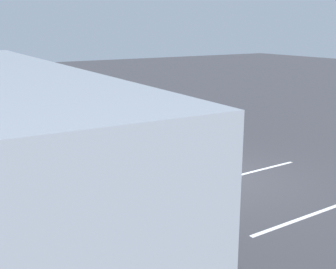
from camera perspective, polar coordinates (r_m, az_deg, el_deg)
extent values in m
plane|color=#38383D|center=(11.56, 6.48, -5.87)|extent=(80.00, 80.00, 0.00)
cube|color=black|center=(8.84, -13.92, 3.76)|extent=(9.35, 0.34, 1.01)
cube|color=#198C3F|center=(9.11, -13.53, -3.18)|extent=(9.79, 0.34, 0.28)
cube|color=black|center=(9.23, -20.79, -10.58)|extent=(10.31, 2.62, 0.45)
torus|color=black|center=(12.94, -18.97, -2.04)|extent=(1.01, 0.35, 1.00)
cylinder|color=black|center=(8.01, 2.86, -11.68)|extent=(0.15, 0.15, 0.74)
cube|color=black|center=(8.23, 3.01, -14.12)|extent=(0.16, 0.28, 0.10)
cylinder|color=black|center=(7.92, 3.76, -12.01)|extent=(0.15, 0.15, 0.74)
cube|color=black|center=(8.14, 3.90, -14.47)|extent=(0.16, 0.28, 0.10)
cube|color=black|center=(7.69, 3.38, -7.29)|extent=(0.44, 0.37, 0.62)
cylinder|color=black|center=(7.83, 2.02, -6.75)|extent=(0.11, 0.11, 0.59)
sphere|color=tan|center=(7.94, 2.00, -8.73)|extent=(0.11, 0.11, 0.09)
cylinder|color=black|center=(7.55, 4.80, -7.62)|extent=(0.11, 0.11, 0.59)
sphere|color=tan|center=(7.66, 4.75, -9.66)|extent=(0.11, 0.11, 0.09)
sphere|color=tan|center=(7.54, 3.43, -4.17)|extent=(0.27, 0.27, 0.22)
cylinder|color=black|center=(8.91, -1.87, -8.81)|extent=(0.15, 0.15, 0.76)
cube|color=black|center=(9.11, -1.67, -11.16)|extent=(0.16, 0.28, 0.10)
cylinder|color=black|center=(8.80, -1.13, -9.10)|extent=(0.15, 0.15, 0.76)
cube|color=black|center=(9.00, -0.94, -11.46)|extent=(0.16, 0.28, 0.10)
cube|color=#D8F233|center=(8.60, -1.53, -4.66)|extent=(0.44, 0.37, 0.64)
cube|color=silver|center=(8.60, -1.53, -4.66)|extent=(0.45, 0.38, 0.06)
cylinder|color=#D8F233|center=(8.76, -2.65, -4.21)|extent=(0.11, 0.11, 0.61)
sphere|color=tan|center=(8.86, -2.63, -6.06)|extent=(0.11, 0.11, 0.09)
cylinder|color=#D8F233|center=(8.44, -0.38, -4.92)|extent=(0.11, 0.11, 0.61)
sphere|color=tan|center=(8.54, -0.38, -6.84)|extent=(0.11, 0.11, 0.09)
sphere|color=tan|center=(8.47, -1.56, -1.75)|extent=(0.28, 0.28, 0.23)
cylinder|color=black|center=(10.03, -5.36, -6.19)|extent=(0.13, 0.13, 0.76)
cube|color=black|center=(10.19, -5.10, -8.35)|extent=(0.11, 0.26, 0.10)
cylinder|color=black|center=(9.89, -4.98, -6.47)|extent=(0.13, 0.13, 0.76)
cube|color=black|center=(10.06, -4.72, -8.66)|extent=(0.11, 0.26, 0.10)
cube|color=navy|center=(9.73, -5.26, -2.46)|extent=(0.39, 0.30, 0.64)
cylinder|color=navy|center=(9.94, -5.83, -2.03)|extent=(0.09, 0.09, 0.60)
sphere|color=tan|center=(10.03, -5.79, -3.69)|extent=(0.09, 0.09, 0.09)
cylinder|color=navy|center=(9.52, -4.67, -2.74)|extent=(0.09, 0.09, 0.60)
sphere|color=tan|center=(9.61, -4.64, -4.46)|extent=(0.09, 0.09, 0.09)
sphere|color=tan|center=(9.61, -5.32, 0.13)|extent=(0.24, 0.24, 0.23)
cylinder|color=black|center=(11.20, -7.60, -3.92)|extent=(0.12, 0.12, 0.80)
cube|color=black|center=(11.36, -7.35, -5.99)|extent=(0.10, 0.26, 0.10)
cylinder|color=black|center=(11.07, -7.26, -4.14)|extent=(0.12, 0.12, 0.80)
cube|color=black|center=(11.23, -7.00, -6.23)|extent=(0.10, 0.26, 0.10)
cube|color=maroon|center=(10.93, -7.55, -0.38)|extent=(0.38, 0.28, 0.67)
cylinder|color=maroon|center=(11.14, -8.07, -0.03)|extent=(0.09, 0.09, 0.63)
sphere|color=tan|center=(11.22, -8.02, -1.60)|extent=(0.09, 0.09, 0.09)
cylinder|color=maroon|center=(10.71, -7.02, -0.57)|extent=(0.09, 0.09, 0.63)
sphere|color=tan|center=(10.80, -6.97, -2.19)|extent=(0.09, 0.09, 0.09)
sphere|color=tan|center=(10.82, -7.64, 2.04)|extent=(0.24, 0.24, 0.24)
cylinder|color=black|center=(12.29, -11.49, -2.49)|extent=(0.14, 0.14, 0.78)
cube|color=black|center=(12.42, -11.21, -4.37)|extent=(0.15, 0.28, 0.10)
cylinder|color=black|center=(12.13, -11.38, -2.70)|extent=(0.14, 0.14, 0.78)
cube|color=black|center=(12.27, -11.09, -4.60)|extent=(0.15, 0.28, 0.10)
cube|color=navy|center=(12.03, -11.60, 0.69)|extent=(0.43, 0.35, 0.65)
cylinder|color=navy|center=(12.25, -11.77, 1.01)|extent=(0.11, 0.11, 0.62)
sphere|color=tan|center=(12.33, -11.70, -0.40)|extent=(0.11, 0.11, 0.09)
cylinder|color=navy|center=(11.79, -11.43, 0.51)|extent=(0.11, 0.11, 0.62)
sphere|color=tan|center=(11.87, -11.36, -0.95)|extent=(0.11, 0.11, 0.09)
sphere|color=tan|center=(11.93, -11.71, 2.86)|extent=(0.28, 0.28, 0.24)
torus|color=black|center=(7.77, -2.12, -13.82)|extent=(0.61, 0.20, 0.60)
cylinder|color=silver|center=(7.77, -2.12, -13.82)|extent=(0.13, 0.11, 0.12)
cylinder|color=silver|center=(7.57, -1.99, -11.64)|extent=(0.32, 0.09, 0.67)
cube|color=#0C19B2|center=(7.09, -0.02, -13.72)|extent=(0.87, 0.38, 0.36)
cube|color=black|center=(6.69, 1.78, -15.07)|extent=(0.54, 0.28, 0.20)
cylinder|color=silver|center=(6.85, 0.21, -16.79)|extent=(0.46, 0.13, 0.08)
cylinder|color=black|center=(7.40, -1.86, -9.71)|extent=(0.11, 0.58, 0.04)
torus|color=black|center=(15.06, 2.73, 0.17)|extent=(0.60, 0.38, 0.60)
cylinder|color=silver|center=(15.06, 2.73, 0.17)|extent=(0.15, 0.14, 0.12)
torus|color=black|center=(15.40, -0.68, 4.24)|extent=(0.82, 0.48, 0.85)
cylinder|color=silver|center=(15.40, -0.68, 4.24)|extent=(0.16, 0.16, 0.12)
cylinder|color=silver|center=(14.90, 3.41, 1.15)|extent=(0.62, 0.33, 0.35)
cube|color=black|center=(15.03, 1.91, 2.83)|extent=(0.90, 0.62, 0.83)
cube|color=black|center=(15.13, 0.89, 4.30)|extent=(0.56, 0.42, 0.50)
cylinder|color=silver|center=(15.34, 0.87, 3.42)|extent=(0.38, 0.24, 0.36)
cylinder|color=black|center=(14.76, 3.99, 2.03)|extent=(0.28, 0.54, 0.04)
cube|color=black|center=(14.91, 2.40, 3.76)|extent=(0.60, 0.52, 0.54)
sphere|color=#0C59B2|center=(14.74, 3.81, 3.04)|extent=(0.35, 0.35, 0.26)
cylinder|color=black|center=(14.69, 2.76, 2.81)|extent=(0.45, 0.28, 0.15)
cylinder|color=black|center=(14.96, 0.90, 3.34)|extent=(0.35, 0.24, 0.36)
cylinder|color=black|center=(15.00, 3.44, 3.04)|extent=(0.45, 0.28, 0.15)
cylinder|color=black|center=(15.26, 1.61, 3.56)|extent=(0.35, 0.24, 0.36)
cube|color=orange|center=(13.77, 3.65, -2.42)|extent=(0.34, 0.34, 0.03)
cone|color=orange|center=(13.69, 3.67, -1.16)|extent=(0.26, 0.26, 0.60)
cylinder|color=white|center=(13.69, 3.67, -1.28)|extent=(0.19, 0.19, 0.07)
cube|color=white|center=(10.30, 20.46, -9.27)|extent=(0.23, 4.69, 0.01)
cube|color=white|center=(12.02, 10.07, -5.19)|extent=(0.21, 3.85, 0.01)
cube|color=white|center=(14.07, 2.59, -2.09)|extent=(0.20, 3.64, 0.01)
cube|color=white|center=(16.33, -2.89, 0.21)|extent=(0.23, 4.66, 0.01)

